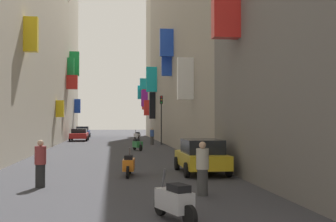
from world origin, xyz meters
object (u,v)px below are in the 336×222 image
parked_car_red (79,134)px  scooter_silver (174,201)px  pedestrian_near_left (203,169)px  pedestrian_near_right (152,136)px  scooter_green (137,144)px  parked_car_yellow (201,156)px  traffic_light_near_corner (161,112)px  scooter_white (137,135)px  pedestrian_crossing (40,164)px  scooter_orange (129,165)px  parked_car_blue (83,132)px

parked_car_red → scooter_silver: parked_car_red is taller
pedestrian_near_left → pedestrian_near_right: size_ratio=1.04×
scooter_green → pedestrian_near_left: size_ratio=1.06×
parked_car_yellow → pedestrian_near_right: 21.98m
pedestrian_near_right → traffic_light_near_corner: bearing=-9.6°
parked_car_red → scooter_silver: 39.18m
scooter_white → traffic_light_near_corner: size_ratio=0.41×
parked_car_red → parked_car_yellow: size_ratio=1.05×
scooter_silver → pedestrian_near_right: 30.51m
traffic_light_near_corner → pedestrian_crossing: bearing=-105.4°
scooter_white → scooter_silver: (-1.53, -42.22, -0.00)m
parked_car_yellow → pedestrian_crossing: size_ratio=2.53×
scooter_orange → scooter_green: (1.18, 14.68, -0.00)m
parked_car_yellow → scooter_green: bearing=97.6°
parked_car_red → scooter_orange: (4.31, -30.89, -0.25)m
parked_car_red → pedestrian_near_left: (6.34, -35.67, 0.09)m
parked_car_blue → scooter_silver: bearing=-83.7°
pedestrian_near_right → scooter_white: bearing=93.5°
scooter_silver → pedestrian_crossing: bearing=125.0°
scooter_white → scooter_green: size_ratio=1.09×
scooter_green → pedestrian_near_left: 19.48m
parked_car_red → scooter_orange: 31.19m
scooter_green → traffic_light_near_corner: bearing=70.9°
pedestrian_near_right → traffic_light_near_corner: traffic_light_near_corner is taller
pedestrian_crossing → pedestrian_near_right: bearing=76.5°
scooter_white → scooter_silver: 42.24m
parked_car_red → parked_car_yellow: 31.30m
parked_car_yellow → parked_car_red: bearing=103.7°
pedestrian_near_left → parked_car_yellow: bearing=78.6°
scooter_silver → scooter_white: bearing=87.9°
scooter_white → scooter_orange: same height
parked_car_yellow → scooter_orange: parked_car_yellow is taller
pedestrian_crossing → pedestrian_near_left: (5.08, -2.18, 0.01)m
scooter_white → pedestrian_near_left: pedestrian_near_left is taller
pedestrian_near_left → traffic_light_near_corner: size_ratio=0.35×
scooter_silver → pedestrian_crossing: size_ratio=1.11×
scooter_green → traffic_light_near_corner: (2.65, 7.63, 2.61)m
traffic_light_near_corner → scooter_green: bearing=-109.1°
pedestrian_near_left → parked_car_red: bearing=100.1°
scooter_silver → pedestrian_near_right: size_ratio=1.14×
traffic_light_near_corner → parked_car_red: bearing=133.5°
scooter_orange → scooter_silver: size_ratio=1.13×
pedestrian_near_right → traffic_light_near_corner: 2.47m
parked_car_blue → traffic_light_near_corner: size_ratio=0.94×
scooter_orange → scooter_silver: bearing=-84.8°
parked_car_yellow → pedestrian_near_left: size_ratio=2.50×
parked_car_red → scooter_white: (6.57, 3.36, -0.25)m
parked_car_blue → parked_car_yellow: size_ratio=1.06×
pedestrian_crossing → scooter_white: bearing=81.8°
parked_car_blue → scooter_white: parked_car_blue is taller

